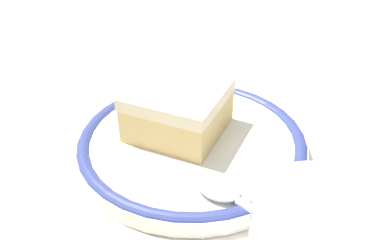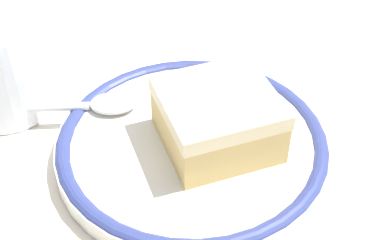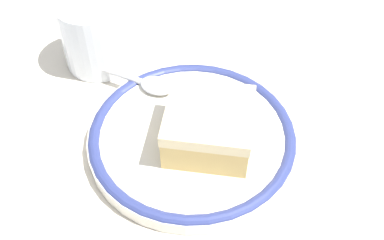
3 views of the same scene
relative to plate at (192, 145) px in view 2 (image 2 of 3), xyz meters
name	(u,v)px [view 2 (image 2 of 3)]	position (x,y,z in m)	size (l,w,h in m)	color
ground_plane	(204,136)	(-0.01, 0.02, -0.01)	(2.40, 2.40, 0.00)	#B7B2A8
placemat	(204,135)	(-0.01, 0.02, -0.01)	(0.52, 0.37, 0.00)	beige
plate	(192,145)	(0.00, 0.00, 0.00)	(0.21, 0.21, 0.02)	silver
cake_slice	(218,119)	(0.01, 0.01, 0.03)	(0.10, 0.10, 0.04)	#DBB76B
spoon	(91,105)	(-0.08, -0.04, 0.01)	(0.08, 0.11, 0.01)	silver
cup	(0,71)	(-0.14, -0.09, 0.03)	(0.08, 0.08, 0.08)	silver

